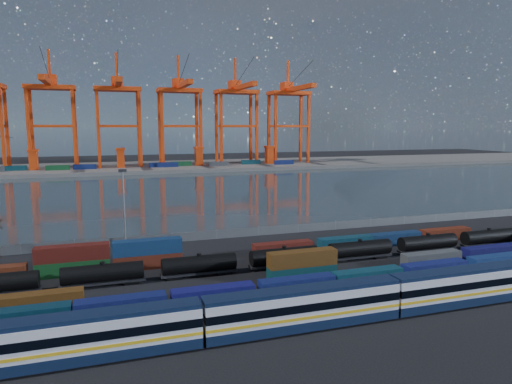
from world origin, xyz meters
name	(u,v)px	position (x,y,z in m)	size (l,w,h in m)	color
ground	(310,271)	(0.00, 0.00, 0.00)	(700.00, 700.00, 0.00)	black
harbor_water	(196,191)	(0.00, 105.00, 0.01)	(700.00, 700.00, 0.00)	#29363C
far_quay	(163,167)	(0.00, 210.00, 1.00)	(700.00, 70.00, 2.00)	#514F4C
distant_mountains	(131,69)	(63.02, 1600.00, 220.29)	(2470.00, 1100.00, 520.00)	#1E2630
passenger_train	(304,308)	(-10.41, -20.78, 2.73)	(77.68, 3.17, 5.44)	silver
container_row_south	(276,285)	(-9.83, -9.33, 1.84)	(140.59, 2.42, 5.16)	#474A4C
container_row_mid	(348,265)	(5.35, -3.92, 1.77)	(141.03, 2.38, 5.07)	#414347
container_row_north	(169,256)	(-22.96, 10.99, 1.78)	(129.07, 2.46, 5.23)	navy
tanker_string	(323,253)	(4.36, 3.51, 2.00)	(121.49, 2.79, 3.99)	black
waterfront_fence	(259,231)	(0.00, 28.00, 1.00)	(160.12, 0.12, 2.20)	#595B5E
yard_light_mast	(124,205)	(-30.00, 26.00, 9.30)	(1.60, 0.40, 16.60)	slate
gantry_cranes	(150,99)	(-7.50, 203.23, 40.89)	(200.66, 49.26, 66.71)	#E83F10
quay_containers	(147,165)	(-11.00, 195.46, 3.30)	(172.58, 10.99, 2.60)	navy
straddle_carriers	(161,156)	(-2.50, 200.00, 7.82)	(140.00, 7.00, 11.10)	#E83F10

